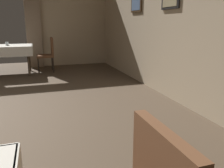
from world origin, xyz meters
The scene contains 4 objects.
wall_right centered at (3.20, 0.00, 1.50)m, with size 0.16×8.40×3.00m.
dining_table_mid centered at (0.15, 3.13, 0.66)m, with size 1.41×0.96×0.75m.
chair_mid_right centered at (1.24, 3.20, 0.52)m, with size 0.44×0.44×0.93m.
glass_mid_b centered at (0.25, 3.13, 0.80)m, with size 0.08×0.08×0.09m, color silver.
Camera 1 is at (0.95, -3.38, 1.28)m, focal length 37.38 mm.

